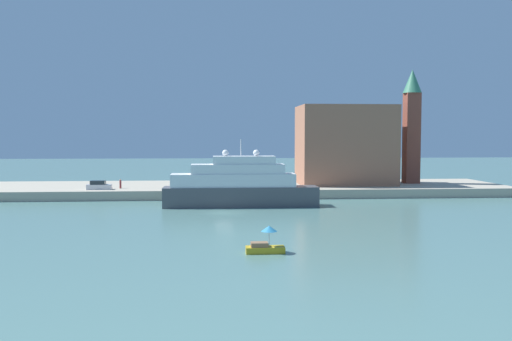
% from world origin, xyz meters
% --- Properties ---
extents(ground, '(400.00, 400.00, 0.00)m').
position_xyz_m(ground, '(0.00, 0.00, 0.00)').
color(ground, slate).
extents(quay_dock, '(110.00, 22.64, 1.67)m').
position_xyz_m(quay_dock, '(0.00, 27.32, 0.84)').
color(quay_dock, '#ADA38E').
rests_on(quay_dock, ground).
extents(large_yacht, '(24.43, 4.39, 10.64)m').
position_xyz_m(large_yacht, '(2.47, 7.19, 3.24)').
color(large_yacht, '#4C4C51').
rests_on(large_yacht, ground).
extents(small_motorboat, '(3.70, 1.54, 2.62)m').
position_xyz_m(small_motorboat, '(3.45, -27.46, 0.88)').
color(small_motorboat, '#B7991E').
rests_on(small_motorboat, ground).
extents(harbor_building, '(18.26, 12.32, 15.46)m').
position_xyz_m(harbor_building, '(24.44, 27.21, 9.40)').
color(harbor_building, '#9E664C').
rests_on(harbor_building, quay_dock).
extents(bell_tower, '(3.71, 3.71, 22.88)m').
position_xyz_m(bell_tower, '(38.38, 28.63, 14.24)').
color(bell_tower, brown).
rests_on(bell_tower, quay_dock).
extents(parked_car, '(4.25, 1.73, 1.59)m').
position_xyz_m(parked_car, '(-21.93, 19.77, 2.36)').
color(parked_car, silver).
rests_on(parked_car, quay_dock).
extents(person_figure, '(0.36, 0.36, 1.71)m').
position_xyz_m(person_figure, '(-18.43, 21.47, 2.46)').
color(person_figure, maroon).
rests_on(person_figure, quay_dock).
extents(mooring_bollard, '(0.42, 0.42, 0.67)m').
position_xyz_m(mooring_bollard, '(0.54, 17.72, 2.01)').
color(mooring_bollard, black).
rests_on(mooring_bollard, quay_dock).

